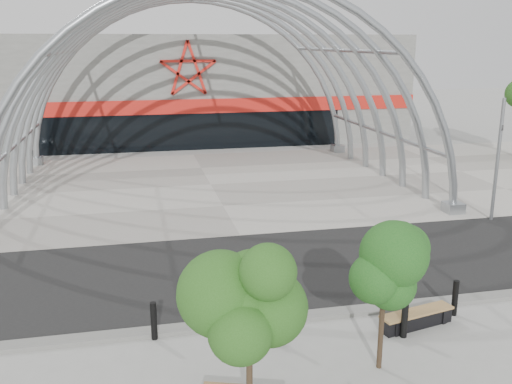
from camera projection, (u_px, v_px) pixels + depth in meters
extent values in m
plane|color=#999994|center=(286.00, 316.00, 16.18)|extent=(140.00, 140.00, 0.00)
cube|color=black|center=(259.00, 269.00, 19.48)|extent=(140.00, 7.00, 0.02)
cube|color=gray|center=(211.00, 185.00, 30.81)|extent=(60.00, 17.00, 0.04)
cube|color=slate|center=(288.00, 318.00, 15.92)|extent=(60.00, 0.50, 0.12)
cube|color=slate|center=(179.00, 86.00, 46.78)|extent=(34.00, 15.00, 8.00)
cube|color=black|center=(190.00, 132.00, 40.44)|extent=(22.00, 0.25, 2.60)
cube|color=red|center=(189.00, 106.00, 39.98)|extent=(34.00, 0.30, 1.00)
torus|color=#959B9F|center=(236.00, 228.00, 23.73)|extent=(20.36, 0.36, 20.36)
torus|color=#959B9F|center=(226.00, 211.00, 26.09)|extent=(20.36, 0.36, 20.36)
torus|color=#959B9F|center=(218.00, 197.00, 28.45)|extent=(20.36, 0.36, 20.36)
torus|color=#959B9F|center=(211.00, 185.00, 30.81)|extent=(20.36, 0.36, 20.36)
torus|color=#959B9F|center=(205.00, 175.00, 33.17)|extent=(20.36, 0.36, 20.36)
torus|color=#959B9F|center=(200.00, 166.00, 35.53)|extent=(20.36, 0.36, 20.36)
torus|color=#959B9F|center=(195.00, 158.00, 37.89)|extent=(20.36, 0.36, 20.36)
cylinder|color=#959B9F|center=(380.00, 132.00, 32.14)|extent=(0.20, 15.00, 0.20)
cylinder|color=#959B9F|center=(339.00, 50.00, 30.45)|extent=(0.20, 15.00, 0.20)
cylinder|color=#959B9F|center=(63.00, 51.00, 27.54)|extent=(0.20, 15.00, 0.20)
cylinder|color=#959B9F|center=(16.00, 145.00, 28.15)|extent=(0.20, 15.00, 0.20)
cube|color=#959B9F|center=(36.00, 161.00, 35.77)|extent=(0.80, 0.80, 0.50)
cube|color=#959B9F|center=(453.00, 208.00, 25.73)|extent=(0.80, 0.80, 0.50)
cube|color=#959B9F|center=(338.00, 149.00, 39.89)|extent=(0.80, 0.80, 0.50)
cylinder|color=gray|center=(497.00, 161.00, 24.15)|extent=(0.15, 0.15, 5.28)
imported|color=black|center=(501.00, 133.00, 23.86)|extent=(0.38, 0.73, 0.15)
cylinder|color=#312718|center=(249.00, 381.00, 11.29)|extent=(0.13, 0.13, 2.05)
ellipsoid|color=#234F16|center=(249.00, 295.00, 10.81)|extent=(1.76, 1.76, 2.24)
cylinder|color=black|center=(381.00, 332.00, 13.38)|extent=(0.12, 0.12, 1.87)
ellipsoid|color=#104614|center=(385.00, 264.00, 12.94)|extent=(1.55, 1.55, 2.04)
cube|color=black|center=(416.00, 320.00, 15.52)|extent=(2.19, 0.88, 0.37)
cube|color=black|center=(392.00, 325.00, 15.18)|extent=(0.23, 0.49, 0.43)
cube|color=black|center=(439.00, 313.00, 15.84)|extent=(0.23, 0.49, 0.43)
cube|color=olive|center=(417.00, 312.00, 15.45)|extent=(2.26, 0.96, 0.06)
cylinder|color=black|center=(154.00, 321.00, 14.78)|extent=(0.17, 0.17, 1.04)
cylinder|color=black|center=(282.00, 327.00, 14.51)|extent=(0.16, 0.16, 1.01)
cylinder|color=black|center=(260.00, 321.00, 14.95)|extent=(0.14, 0.14, 0.90)
cylinder|color=black|center=(405.00, 318.00, 14.88)|extent=(0.18, 0.18, 1.10)
cylinder|color=black|center=(455.00, 298.00, 16.09)|extent=(0.17, 0.17, 1.05)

